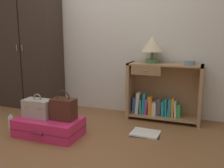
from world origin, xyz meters
TOP-DOWN VIEW (x-y plane):
  - ground_plane at (0.00, 0.00)m, footprint 9.00×9.00m
  - back_wall at (0.00, 1.50)m, footprint 6.40×0.10m
  - wardrobe at (-1.27, 1.20)m, footprint 0.96×0.47m
  - bookshelf at (0.83, 1.27)m, footprint 0.98×0.35m
  - table_lamp at (0.67, 1.29)m, footprint 0.30×0.30m
  - bowl at (1.17, 1.24)m, footprint 0.14×0.14m
  - suitcase_large at (-0.30, 0.24)m, footprint 0.77×0.46m
  - train_case at (-0.44, 0.24)m, footprint 0.34×0.19m
  - handbag at (-0.11, 0.27)m, footprint 0.27×0.18m
  - bottle at (-0.85, 0.23)m, footprint 0.06×0.06m
  - open_book_on_floor at (0.75, 0.67)m, footprint 0.38×0.32m

SIDE VIEW (x-z plane):
  - ground_plane at x=0.00m, z-range 0.00..0.00m
  - open_book_on_floor at x=0.75m, z-range 0.00..0.02m
  - bottle at x=-0.85m, z-range -0.01..0.18m
  - suitcase_large at x=-0.30m, z-range 0.00..0.21m
  - train_case at x=-0.44m, z-range 0.17..0.46m
  - handbag at x=-0.11m, z-range 0.16..0.50m
  - bookshelf at x=0.83m, z-range -0.03..0.75m
  - bowl at x=1.17m, z-range 0.78..0.84m
  - wardrobe at x=-1.27m, z-range 0.00..1.92m
  - table_lamp at x=0.67m, z-range 0.84..1.20m
  - back_wall at x=0.00m, z-range 0.00..2.60m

